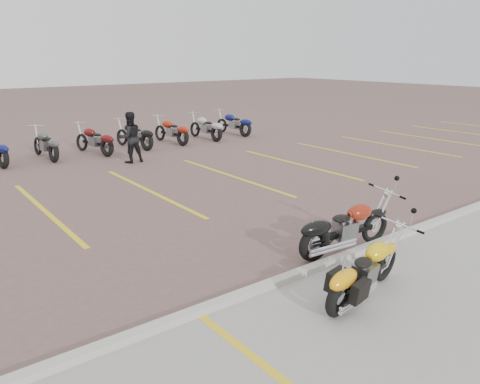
{
  "coord_description": "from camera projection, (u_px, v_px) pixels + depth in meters",
  "views": [
    {
      "loc": [
        -5.33,
        -6.93,
        3.47
      ],
      "look_at": [
        0.31,
        0.48,
        0.75
      ],
      "focal_mm": 35.0,
      "sensor_mm": 36.0,
      "label": 1
    }
  ],
  "objects": [
    {
      "name": "ground",
      "position": [
        242.0,
        236.0,
        9.36
      ],
      "size": [
        100.0,
        100.0,
        0.0
      ],
      "primitive_type": "plane",
      "color": "brown",
      "rests_on": "ground"
    },
    {
      "name": "concrete_apron",
      "position": [
        458.0,
        340.0,
        5.93
      ],
      "size": [
        60.0,
        5.0,
        0.01
      ],
      "primitive_type": "cube",
      "color": "#9E9B93",
      "rests_on": "ground"
    },
    {
      "name": "curb",
      "position": [
        315.0,
        268.0,
        7.82
      ],
      "size": [
        60.0,
        0.18,
        0.12
      ],
      "primitive_type": "cube",
      "color": "#ADAAA3",
      "rests_on": "ground"
    },
    {
      "name": "parking_stripes",
      "position": [
        150.0,
        191.0,
        12.42
      ],
      "size": [
        38.0,
        5.5,
        0.01
      ],
      "primitive_type": null,
      "color": "gold",
      "rests_on": "ground"
    },
    {
      "name": "yellow_cruiser",
      "position": [
        361.0,
        273.0,
        6.85
      ],
      "size": [
        1.97,
        0.5,
        0.82
      ],
      "rotation": [
        0.13,
        0.0,
        0.19
      ],
      "color": "black",
      "rests_on": "ground"
    },
    {
      "name": "flame_cruiser",
      "position": [
        343.0,
        230.0,
        8.47
      ],
      "size": [
        2.14,
        0.38,
        0.88
      ],
      "rotation": [
        0.09,
        0.0,
        -0.09
      ],
      "color": "black",
      "rests_on": "ground"
    },
    {
      "name": "person_b",
      "position": [
        130.0,
        137.0,
        15.57
      ],
      "size": [
        0.85,
        0.67,
        1.7
      ],
      "primitive_type": "imported",
      "rotation": [
        0.0,
        0.0,
        3.1
      ],
      "color": "black",
      "rests_on": "ground"
    },
    {
      "name": "bg_bike_row",
      "position": [
        69.0,
        141.0,
        16.6
      ],
      "size": [
        15.79,
        2.07,
        1.1
      ],
      "color": "black",
      "rests_on": "ground"
    }
  ]
}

